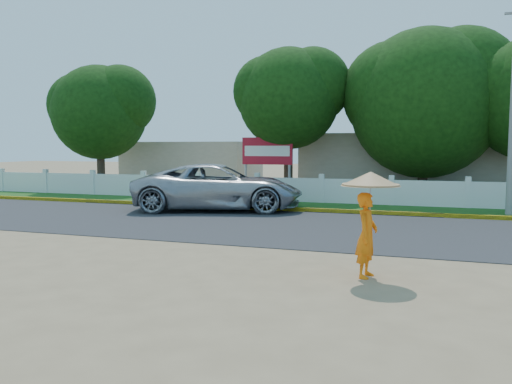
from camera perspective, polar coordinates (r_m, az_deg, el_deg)
ground at (r=11.70m, az=-3.12°, el=-7.21°), size 120.00×120.00×0.00m
road at (r=15.89m, az=2.86°, el=-3.85°), size 60.00×7.00×0.02m
grass_verge at (r=20.95m, az=6.72°, el=-1.66°), size 60.00×3.50×0.03m
curb at (r=19.29m, az=5.69°, el=-2.05°), size 40.00×0.18×0.16m
fence at (r=22.31m, az=7.49°, el=0.13°), size 40.00×0.10×1.10m
building_near at (r=28.66m, az=16.04°, el=3.20°), size 10.00×6.00×3.20m
building_far at (r=32.87m, az=-7.20°, el=3.25°), size 8.00×5.00×2.80m
vehicle at (r=19.75m, az=-4.31°, el=0.57°), size 7.19×4.78×1.83m
monk_with_parasol at (r=9.76m, az=12.74°, el=-1.89°), size 1.12×1.12×2.04m
billboard at (r=23.99m, az=1.29°, el=4.33°), size 2.50×0.13×2.95m
tree_row at (r=24.80m, az=18.30°, el=9.97°), size 34.79×7.39×8.13m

